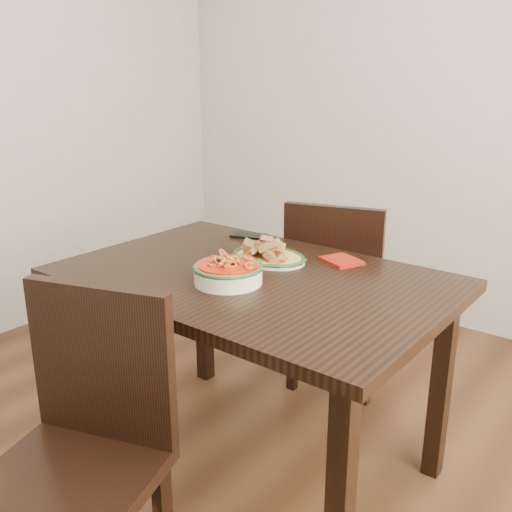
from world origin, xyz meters
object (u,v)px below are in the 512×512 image
Objects in this scene: fish_plate at (269,249)px; noodle_bowl at (228,270)px; dining_table at (252,298)px; chair_far at (337,287)px; chair_near at (83,440)px; smartphone at (249,236)px.

noodle_bowl is at bearing -82.43° from fish_plate.
chair_far is (-0.04, 0.65, -0.16)m from dining_table.
fish_plate is 0.28m from noodle_bowl.
noodle_bowl is at bearing 75.76° from chair_far.
chair_near is at bearing 75.86° from chair_far.
fish_plate is at bearing 72.72° from chair_far.
chair_far is 6.23× the size of smartphone.
noodle_bowl is at bearing -94.55° from dining_table.
chair_near is 3.15× the size of fish_plate.
dining_table is 5.58× the size of noodle_bowl.
chair_far is 3.15× the size of fish_plate.
fish_plate reaches higher than dining_table.
chair_far reaches higher than fish_plate.
fish_plate is (-0.05, 0.16, 0.13)m from dining_table.
chair_near reaches higher than noodle_bowl.
dining_table is at bearing 85.45° from noodle_bowl.
chair_far is 0.58m from fish_plate.
smartphone is (-0.30, 0.36, 0.09)m from dining_table.
noodle_bowl is (-0.02, 0.61, 0.29)m from chair_near.
smartphone is at bearing 130.36° from dining_table.
chair_near is 6.23× the size of smartphone.
chair_far is at bearing 28.27° from smartphone.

